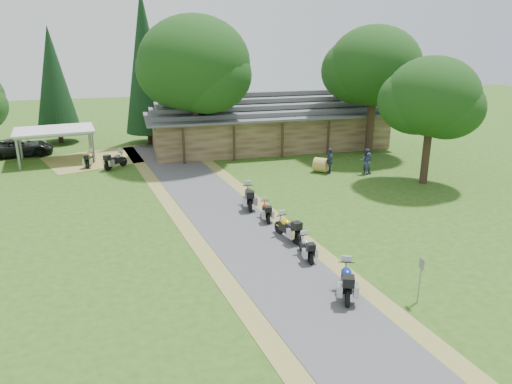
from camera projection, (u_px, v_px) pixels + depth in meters
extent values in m
plane|color=#2A4814|center=(284.00, 277.00, 21.58)|extent=(120.00, 120.00, 0.00)
plane|color=#424245|center=(251.00, 241.00, 25.13)|extent=(51.95, 51.95, 0.00)
imported|color=black|center=(20.00, 143.00, 41.18)|extent=(3.15, 5.91, 2.16)
imported|color=#303A59|center=(368.00, 162.00, 36.06)|extent=(0.67, 0.63, 1.91)
imported|color=#303A59|center=(366.00, 159.00, 36.20)|extent=(0.76, 0.68, 2.20)
imported|color=#303A59|center=(330.00, 159.00, 36.33)|extent=(0.56, 0.70, 2.18)
cylinder|color=#AA8C3E|center=(321.00, 165.00, 36.77)|extent=(1.43, 1.44, 1.06)
cone|color=black|center=(145.00, 69.00, 43.78)|extent=(4.12, 4.12, 13.36)
cone|color=black|center=(54.00, 86.00, 44.57)|extent=(3.89, 3.89, 10.37)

